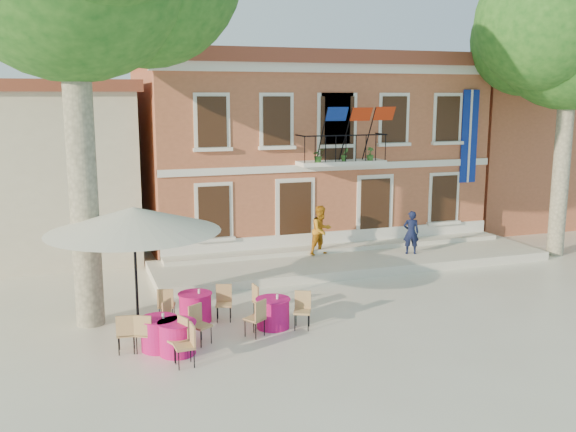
% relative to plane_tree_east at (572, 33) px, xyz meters
% --- Properties ---
extents(ground, '(90.00, 90.00, 0.00)m').
position_rel_plane_tree_east_xyz_m(ground, '(-9.80, -3.31, -8.06)').
color(ground, beige).
rests_on(ground, ground).
extents(main_building, '(13.50, 9.59, 7.50)m').
position_rel_plane_tree_east_xyz_m(main_building, '(-7.80, 6.68, -4.28)').
color(main_building, '#B76242').
rests_on(main_building, ground).
extents(neighbor_west, '(9.40, 9.40, 6.40)m').
position_rel_plane_tree_east_xyz_m(neighbor_west, '(-19.30, 7.69, -4.84)').
color(neighbor_west, beige).
rests_on(neighbor_west, ground).
extents(neighbor_east, '(9.40, 9.40, 6.40)m').
position_rel_plane_tree_east_xyz_m(neighbor_east, '(4.20, 7.69, -4.84)').
color(neighbor_east, '#B76242').
rests_on(neighbor_east, ground).
extents(terrace, '(14.00, 3.40, 0.30)m').
position_rel_plane_tree_east_xyz_m(terrace, '(-7.80, 1.09, -7.91)').
color(terrace, silver).
rests_on(terrace, ground).
extents(plane_tree_east, '(5.55, 5.55, 10.90)m').
position_rel_plane_tree_east_xyz_m(plane_tree_east, '(0.00, 0.00, 0.00)').
color(plane_tree_east, '#A59E84').
rests_on(plane_tree_east, ground).
extents(patio_umbrella, '(4.29, 4.29, 3.19)m').
position_rel_plane_tree_east_xyz_m(patio_umbrella, '(-15.64, -3.05, -5.19)').
color(patio_umbrella, black).
rests_on(patio_umbrella, ground).
extents(pedestrian_navy, '(0.66, 0.54, 1.56)m').
position_rel_plane_tree_east_xyz_m(pedestrian_navy, '(-5.68, 0.79, -6.98)').
color(pedestrian_navy, black).
rests_on(pedestrian_navy, terrace).
extents(pedestrian_orange, '(1.04, 0.92, 1.77)m').
position_rel_plane_tree_east_xyz_m(pedestrian_orange, '(-8.75, 1.72, -6.87)').
color(pedestrian_orange, orange).
rests_on(pedestrian_orange, terrace).
extents(cafe_table_0, '(1.87, 1.67, 0.95)m').
position_rel_plane_tree_east_xyz_m(cafe_table_0, '(-14.93, -4.86, -7.63)').
color(cafe_table_0, '#C71274').
rests_on(cafe_table_0, ground).
extents(cafe_table_1, '(1.86, 1.70, 0.95)m').
position_rel_plane_tree_east_xyz_m(cafe_table_1, '(-12.33, -3.95, -7.63)').
color(cafe_table_1, '#C71274').
rests_on(cafe_table_1, ground).
extents(cafe_table_2, '(1.71, 1.86, 0.95)m').
position_rel_plane_tree_east_xyz_m(cafe_table_2, '(-15.29, -4.46, -7.63)').
color(cafe_table_2, '#C71274').
rests_on(cafe_table_2, ground).
extents(cafe_table_3, '(1.96, 0.92, 0.95)m').
position_rel_plane_tree_east_xyz_m(cafe_table_3, '(-14.13, -2.85, -7.64)').
color(cafe_table_3, '#C71274').
rests_on(cafe_table_3, ground).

